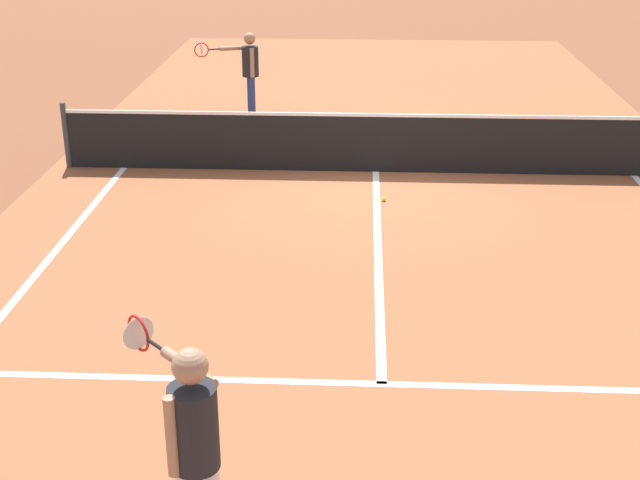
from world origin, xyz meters
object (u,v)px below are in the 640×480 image
(player_near, at_px, (193,435))
(tennis_ball_near_net, at_px, (384,199))
(net, at_px, (377,142))
(player_far, at_px, (249,65))

(player_near, distance_m, tennis_ball_near_net, 7.62)
(net, distance_m, player_near, 8.91)
(net, height_order, tennis_ball_near_net, net)
(net, xyz_separation_m, tennis_ball_near_net, (0.10, -1.38, -0.46))
(player_far, bearing_deg, net, -53.56)
(net, distance_m, player_far, 4.14)
(player_near, xyz_separation_m, tennis_ball_near_net, (1.40, 7.42, -1.04))
(player_far, distance_m, tennis_ball_near_net, 5.42)
(tennis_ball_near_net, bearing_deg, player_far, 118.53)
(player_far, bearing_deg, player_near, -84.59)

